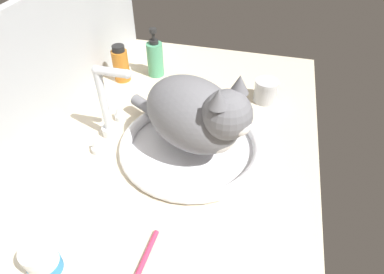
{
  "coord_description": "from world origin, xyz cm",
  "views": [
    {
      "loc": [
        -55.84,
        -18.16,
        59.47
      ],
      "look_at": [
        1.87,
        -3.28,
        7.0
      ],
      "focal_mm": 30.38,
      "sensor_mm": 36.0,
      "label": 1
    }
  ],
  "objects_px": {
    "metal_jar": "(266,91)",
    "toothbrush": "(138,274)",
    "pill_bottle": "(43,262)",
    "soap_pump_bottle": "(155,58)",
    "faucet": "(108,111)",
    "amber_bottle": "(121,64)",
    "cat": "(198,115)",
    "sink_basin": "(192,145)"
  },
  "relations": [
    {
      "from": "faucet",
      "to": "cat",
      "type": "bearing_deg",
      "value": -92.24
    },
    {
      "from": "soap_pump_bottle",
      "to": "metal_jar",
      "type": "bearing_deg",
      "value": -99.67
    },
    {
      "from": "faucet",
      "to": "toothbrush",
      "type": "bearing_deg",
      "value": -148.92
    },
    {
      "from": "toothbrush",
      "to": "pill_bottle",
      "type": "bearing_deg",
      "value": 102.33
    },
    {
      "from": "cat",
      "to": "pill_bottle",
      "type": "bearing_deg",
      "value": 153.5
    },
    {
      "from": "faucet",
      "to": "toothbrush",
      "type": "xyz_separation_m",
      "value": [
        -0.34,
        -0.21,
        -0.07
      ]
    },
    {
      "from": "faucet",
      "to": "soap_pump_bottle",
      "type": "xyz_separation_m",
      "value": [
        0.32,
        -0.01,
        -0.02
      ]
    },
    {
      "from": "amber_bottle",
      "to": "toothbrush",
      "type": "relative_size",
      "value": 0.7
    },
    {
      "from": "cat",
      "to": "pill_bottle",
      "type": "distance_m",
      "value": 0.42
    },
    {
      "from": "sink_basin",
      "to": "faucet",
      "type": "bearing_deg",
      "value": 90.0
    },
    {
      "from": "metal_jar",
      "to": "soap_pump_bottle",
      "type": "bearing_deg",
      "value": 80.33
    },
    {
      "from": "metal_jar",
      "to": "sink_basin",
      "type": "bearing_deg",
      "value": 148.91
    },
    {
      "from": "amber_bottle",
      "to": "soap_pump_bottle",
      "type": "relative_size",
      "value": 0.75
    },
    {
      "from": "metal_jar",
      "to": "amber_bottle",
      "type": "bearing_deg",
      "value": 89.47
    },
    {
      "from": "soap_pump_bottle",
      "to": "toothbrush",
      "type": "distance_m",
      "value": 0.7
    },
    {
      "from": "pill_bottle",
      "to": "soap_pump_bottle",
      "type": "bearing_deg",
      "value": 3.37
    },
    {
      "from": "soap_pump_bottle",
      "to": "toothbrush",
      "type": "xyz_separation_m",
      "value": [
        -0.66,
        -0.2,
        -0.05
      ]
    },
    {
      "from": "cat",
      "to": "amber_bottle",
      "type": "relative_size",
      "value": 2.94
    },
    {
      "from": "pill_bottle",
      "to": "toothbrush",
      "type": "xyz_separation_m",
      "value": [
        0.03,
        -0.16,
        -0.03
      ]
    },
    {
      "from": "metal_jar",
      "to": "toothbrush",
      "type": "bearing_deg",
      "value": 164.35
    },
    {
      "from": "pill_bottle",
      "to": "toothbrush",
      "type": "height_order",
      "value": "pill_bottle"
    },
    {
      "from": "sink_basin",
      "to": "cat",
      "type": "bearing_deg",
      "value": -119.56
    },
    {
      "from": "faucet",
      "to": "amber_bottle",
      "type": "height_order",
      "value": "faucet"
    },
    {
      "from": "faucet",
      "to": "metal_jar",
      "type": "xyz_separation_m",
      "value": [
        0.26,
        -0.37,
        -0.05
      ]
    },
    {
      "from": "sink_basin",
      "to": "pill_bottle",
      "type": "distance_m",
      "value": 0.41
    },
    {
      "from": "sink_basin",
      "to": "amber_bottle",
      "type": "height_order",
      "value": "amber_bottle"
    },
    {
      "from": "metal_jar",
      "to": "soap_pump_bottle",
      "type": "xyz_separation_m",
      "value": [
        0.06,
        0.37,
        0.03
      ]
    },
    {
      "from": "cat",
      "to": "metal_jar",
      "type": "height_order",
      "value": "cat"
    },
    {
      "from": "amber_bottle",
      "to": "pill_bottle",
      "type": "relative_size",
      "value": 1.51
    },
    {
      "from": "sink_basin",
      "to": "toothbrush",
      "type": "bearing_deg",
      "value": 178.16
    },
    {
      "from": "sink_basin",
      "to": "pill_bottle",
      "type": "xyz_separation_m",
      "value": [
        -0.37,
        0.17,
        0.02
      ]
    },
    {
      "from": "amber_bottle",
      "to": "faucet",
      "type": "bearing_deg",
      "value": -161.88
    },
    {
      "from": "cat",
      "to": "amber_bottle",
      "type": "bearing_deg",
      "value": 49.26
    },
    {
      "from": "pill_bottle",
      "to": "toothbrush",
      "type": "bearing_deg",
      "value": -77.67
    },
    {
      "from": "metal_jar",
      "to": "toothbrush",
      "type": "relative_size",
      "value": 0.41
    },
    {
      "from": "metal_jar",
      "to": "amber_bottle",
      "type": "distance_m",
      "value": 0.46
    },
    {
      "from": "faucet",
      "to": "pill_bottle",
      "type": "distance_m",
      "value": 0.38
    },
    {
      "from": "cat",
      "to": "pill_bottle",
      "type": "height_order",
      "value": "cat"
    },
    {
      "from": "metal_jar",
      "to": "pill_bottle",
      "type": "relative_size",
      "value": 0.88
    },
    {
      "from": "cat",
      "to": "amber_bottle",
      "type": "xyz_separation_m",
      "value": [
        0.28,
        0.32,
        -0.06
      ]
    },
    {
      "from": "toothbrush",
      "to": "metal_jar",
      "type": "bearing_deg",
      "value": -15.65
    },
    {
      "from": "sink_basin",
      "to": "pill_bottle",
      "type": "height_order",
      "value": "pill_bottle"
    }
  ]
}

